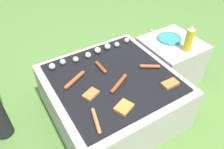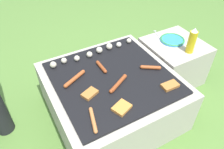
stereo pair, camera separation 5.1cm
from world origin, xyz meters
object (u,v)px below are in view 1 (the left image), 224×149
(condiment_bottle, at_px, (189,39))
(fork_utensil, at_px, (155,34))
(sausage_front_center, at_px, (96,120))
(plate_colorful, at_px, (169,38))

(condiment_bottle, xyz_separation_m, fork_utensil, (-0.07, 0.32, -0.10))
(sausage_front_center, relative_size, fork_utensil, 0.97)
(sausage_front_center, height_order, fork_utensil, sausage_front_center)
(plate_colorful, xyz_separation_m, fork_utensil, (-0.06, 0.12, -0.01))
(sausage_front_center, bearing_deg, plate_colorful, 24.43)
(plate_colorful, bearing_deg, condiment_bottle, -88.13)
(sausage_front_center, xyz_separation_m, plate_colorful, (0.97, 0.44, -0.00))
(plate_colorful, height_order, condiment_bottle, condiment_bottle)
(condiment_bottle, bearing_deg, fork_utensil, 101.76)
(condiment_bottle, bearing_deg, sausage_front_center, -165.90)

